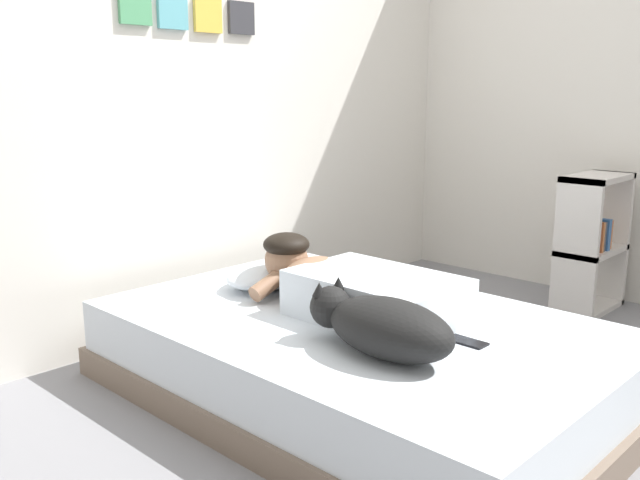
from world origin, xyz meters
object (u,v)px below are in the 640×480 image
bed (358,358)px  coffee_cup (322,285)px  pillow (276,273)px  bookshelf (591,242)px  cell_phone (467,342)px  dog (383,326)px  person_lying (349,286)px

bed → coffee_cup: coffee_cup is taller
pillow → bookshelf: bearing=-25.6°
coffee_cup → cell_phone: 0.78m
dog → coffee_cup: bearing=59.5°
pillow → dog: bearing=-110.6°
bed → bookshelf: 1.74m
bed → bookshelf: bearing=-6.5°
pillow → dog: (-0.33, -0.88, 0.05)m
person_lying → coffee_cup: 0.28m
person_lying → coffee_cup: person_lying is taller
cell_phone → pillow: bearing=88.0°
coffee_cup → bookshelf: bearing=-18.5°
person_lying → dog: (-0.27, -0.38, -0.00)m
pillow → cell_phone: size_ratio=3.71×
coffee_cup → cell_phone: (-0.08, -0.78, -0.03)m
bookshelf → person_lying: bearing=170.7°
bookshelf → dog: bearing=-176.8°
cell_phone → person_lying: bearing=93.0°
pillow → cell_phone: (-0.04, -1.03, -0.05)m
bookshelf → bed: bearing=173.5°
person_lying → cell_phone: 0.54m
person_lying → bed: bearing=-113.7°
cell_phone → dog: bearing=153.8°
bed → pillow: (0.10, 0.58, 0.22)m
bed → pillow: size_ratio=3.88×
person_lying → dog: bearing=-124.9°
dog → cell_phone: size_ratio=4.11×
coffee_cup → person_lying: bearing=-112.8°
person_lying → coffee_cup: size_ratio=7.36×
dog → coffee_cup: (0.37, 0.63, -0.07)m
pillow → coffee_cup: bearing=-80.6°
pillow → coffee_cup: size_ratio=4.16×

